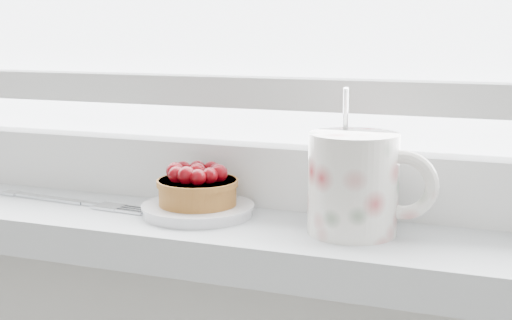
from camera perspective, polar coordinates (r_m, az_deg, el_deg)
The scene contains 4 objects.
saucer at distance 0.79m, azimuth -4.67°, elevation -3.97°, with size 0.12×0.12×0.01m, color silver.
raspberry_tart at distance 0.78m, azimuth -4.72°, elevation -2.10°, with size 0.09×0.09×0.05m.
floral_mug at distance 0.71m, azimuth 8.05°, elevation -1.72°, with size 0.13×0.09×0.15m.
fork at distance 0.87m, azimuth -14.58°, elevation -3.21°, with size 0.21×0.04×0.00m.
Camera 1 is at (0.31, 1.21, 1.14)m, focal length 50.00 mm.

